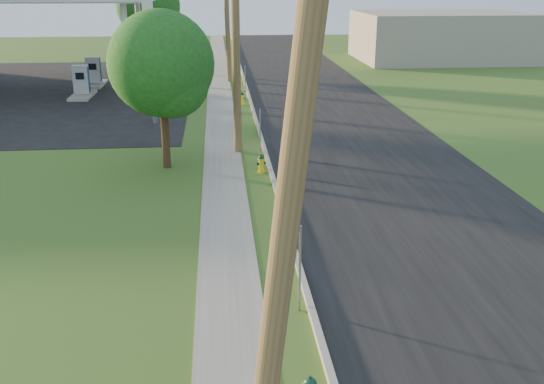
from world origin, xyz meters
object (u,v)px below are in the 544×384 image
object	(u,v)px
fuel_pump_se	(94,75)
tree_lot	(150,8)
hydrant_mid	(261,164)
hydrant_far	(242,99)
fuel_pump_ne	(82,85)
price_pylon	(148,9)
utility_pole_near	(291,176)
utility_pole_far	(227,9)
tree_verge	(164,68)
utility_pole_mid	(236,29)

from	to	relation	value
fuel_pump_se	tree_lot	world-z (taller)	tree_lot
hydrant_mid	hydrant_far	xyz separation A→B (m)	(-0.16, 12.61, 0.02)
fuel_pump_ne	hydrant_far	bearing A→B (deg)	-19.15
price_pylon	hydrant_mid	world-z (taller)	price_pylon
utility_pole_near	price_pylon	xyz separation A→B (m)	(-3.90, 23.50, 0.63)
fuel_pump_ne	utility_pole_near	bearing A→B (deg)	-73.98
fuel_pump_se	hydrant_mid	size ratio (longest dim) A/B	4.52
fuel_pump_ne	hydrant_far	world-z (taller)	fuel_pump_ne
utility_pole_far	price_pylon	distance (m)	13.11
utility_pole_far	hydrant_far	distance (m)	9.43
utility_pole_far	tree_verge	xyz separation A→B (m)	(-2.68, -19.99, -1.05)
utility_pole_far	tree_verge	distance (m)	20.20
utility_pole_mid	hydrant_far	size ratio (longest dim) A/B	13.03
utility_pole_far	fuel_pump_se	world-z (taller)	utility_pole_far
price_pylon	hydrant_far	size ratio (longest dim) A/B	9.11
hydrant_mid	fuel_pump_se	bearing A→B (deg)	115.86
hydrant_mid	utility_pole_near	bearing A→B (deg)	-92.85
utility_pole_far	tree_verge	world-z (taller)	utility_pole_far
utility_pole_mid	hydrant_mid	size ratio (longest dim) A/B	13.83
fuel_pump_ne	fuel_pump_se	bearing A→B (deg)	90.00
fuel_pump_se	price_pylon	world-z (taller)	price_pylon
fuel_pump_ne	hydrant_mid	xyz separation A→B (m)	(9.65, -15.91, -0.38)
utility_pole_mid	price_pylon	world-z (taller)	utility_pole_mid
utility_pole_near	tree_verge	size ratio (longest dim) A/B	1.63
price_pylon	utility_pole_mid	bearing A→B (deg)	-54.66
utility_pole_far	tree_verge	bearing A→B (deg)	-97.63
utility_pole_mid	hydrant_far	bearing A→B (deg)	86.53
utility_pole_mid	hydrant_far	distance (m)	10.75
utility_pole_far	fuel_pump_se	bearing A→B (deg)	-173.59
tree_verge	hydrant_mid	world-z (taller)	tree_verge
utility_pole_near	tree_verge	xyz separation A→B (m)	(-2.68, 16.01, -1.05)
utility_pole_mid	hydrant_mid	xyz separation A→B (m)	(0.75, -2.91, -4.61)
fuel_pump_ne	price_pylon	distance (m)	10.17
utility_pole_near	price_pylon	world-z (taller)	utility_pole_near
fuel_pump_ne	hydrant_mid	size ratio (longest dim) A/B	4.52
fuel_pump_ne	tree_lot	distance (m)	11.76
tree_lot	hydrant_far	xyz separation A→B (m)	(6.24, -13.91, -4.26)
tree_lot	hydrant_mid	bearing A→B (deg)	-76.43
utility_pole_mid	fuel_pump_se	world-z (taller)	utility_pole_mid
utility_pole_near	hydrant_mid	xyz separation A→B (m)	(0.75, 15.09, -4.46)
fuel_pump_se	tree_lot	distance (m)	8.34
tree_verge	fuel_pump_se	bearing A→B (deg)	108.14
utility_pole_far	tree_lot	bearing A→B (deg)	135.21
fuel_pump_ne	hydrant_far	size ratio (longest dim) A/B	4.25
fuel_pump_ne	fuel_pump_se	world-z (taller)	same
utility_pole_far	utility_pole_mid	bearing A→B (deg)	-90.00
utility_pole_far	hydrant_far	size ratio (longest dim) A/B	12.63
tree_verge	hydrant_mid	size ratio (longest dim) A/B	8.23
fuel_pump_se	tree_verge	distance (m)	20.21
utility_pole_near	tree_lot	distance (m)	41.99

